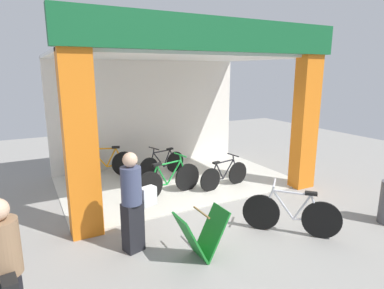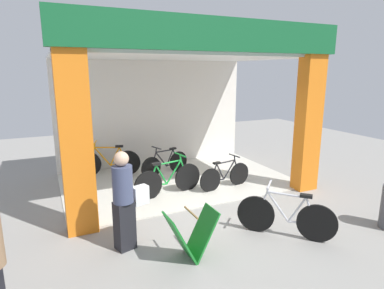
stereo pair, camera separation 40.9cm
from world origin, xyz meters
name	(u,v)px [view 1 (the left image)]	position (x,y,z in m)	size (l,w,h in m)	color
ground_plane	(212,206)	(0.00, 0.00, 0.00)	(19.29, 19.29, 0.00)	gray
shop_facade	(174,102)	(0.00, 1.86, 2.03)	(5.84, 3.92, 3.75)	beige
bicycle_inside_0	(169,180)	(-0.57, 0.95, 0.37)	(1.68, 0.46, 0.93)	black
bicycle_inside_1	(224,175)	(0.83, 0.79, 0.32)	(1.44, 0.40, 0.80)	black
bicycle_inside_2	(105,163)	(-1.53, 2.98, 0.38)	(1.66, 0.59, 0.95)	black
bicycle_inside_3	(163,164)	(-0.13, 2.36, 0.33)	(1.45, 0.51, 0.83)	black
bicycle_parked_0	(291,214)	(0.58, -1.66, 0.37)	(1.19, 1.22, 0.92)	black
sandwich_board_sign	(201,235)	(-1.16, -1.58, 0.38)	(0.77, 0.46, 0.76)	#197226
pedestrian_0	(133,201)	(-1.98, -0.89, 0.82)	(0.64, 0.39, 1.61)	black
pedestrian_1	(6,274)	(-3.67, -2.08, 0.83)	(0.37, 0.60, 1.62)	black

